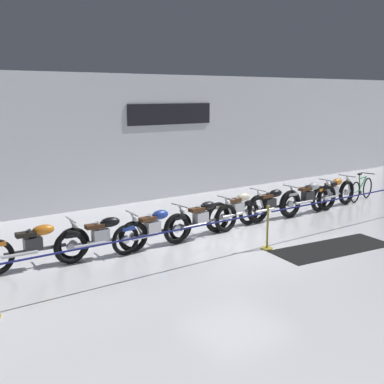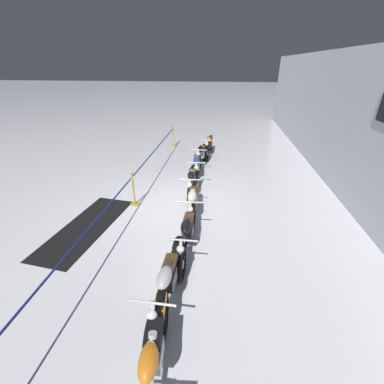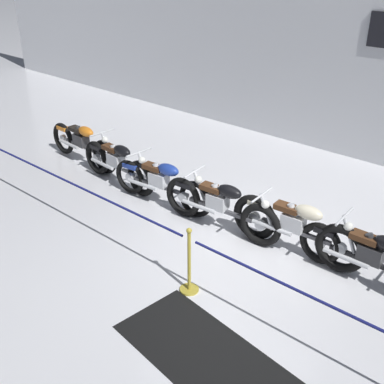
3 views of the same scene
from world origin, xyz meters
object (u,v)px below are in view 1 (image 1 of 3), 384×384
motorcycle_silver_6 (309,198)px  stanchion_far_left (216,228)px  motorcycle_black_3 (203,219)px  motorcycle_black_5 (271,205)px  stanchion_mid_left (267,234)px  bicycle (361,189)px  motorcycle_black_1 (103,237)px  motorcycle_orange_7 (334,193)px  motorcycle_blue_2 (155,228)px  motorcycle_orange_0 (36,246)px  motorcycle_cream_4 (239,210)px  floor_banner (332,248)px

motorcycle_silver_6 → stanchion_far_left: (-4.93, -1.72, 0.27)m
motorcycle_black_3 → motorcycle_black_5: motorcycle_black_3 is taller
motorcycle_black_3 → stanchion_mid_left: stanchion_mid_left is taller
stanchion_far_left → motorcycle_silver_6: bearing=19.3°
motorcycle_black_5 → bicycle: size_ratio=1.38×
motorcycle_black_1 → motorcycle_orange_7: size_ratio=0.95×
motorcycle_black_5 → stanchion_mid_left: (-1.92, -1.84, -0.10)m
motorcycle_blue_2 → motorcycle_black_1: bearing=177.8°
motorcycle_orange_0 → motorcycle_black_5: motorcycle_orange_0 is taller
motorcycle_black_3 → stanchion_mid_left: 1.75m
motorcycle_silver_6 → stanchion_far_left: stanchion_far_left is taller
motorcycle_orange_0 → motorcycle_black_3: (4.10, -0.26, -0.00)m
motorcycle_cream_4 → motorcycle_orange_7: (3.97, -0.00, 0.00)m
motorcycle_orange_7 → stanchion_mid_left: (-4.63, -1.80, -0.13)m
motorcycle_orange_0 → bicycle: (11.10, 0.09, -0.09)m
motorcycle_black_5 → floor_banner: size_ratio=0.78×
motorcycle_black_3 → motorcycle_orange_7: bearing=2.1°
motorcycle_blue_2 → motorcycle_black_5: size_ratio=0.97×
motorcycle_black_5 → motorcycle_silver_6: 1.48m
motorcycle_orange_7 → motorcycle_silver_6: bearing=-176.6°
motorcycle_orange_7 → bicycle: size_ratio=1.36×
motorcycle_black_3 → stanchion_far_left: bearing=-117.8°
motorcycle_orange_0 → motorcycle_orange_7: (9.43, -0.07, 0.01)m
motorcycle_blue_2 → motorcycle_orange_7: 6.73m
motorcycle_black_1 → motorcycle_blue_2: (1.29, -0.05, 0.01)m
motorcycle_black_3 → motorcycle_silver_6: (4.09, 0.12, 0.01)m
motorcycle_blue_2 → floor_banner: motorcycle_blue_2 is taller
motorcycle_black_1 → motorcycle_cream_4: size_ratio=0.95×
bicycle → stanchion_far_left: size_ratio=0.14×
motorcycle_black_3 → motorcycle_cream_4: (1.36, 0.19, 0.01)m
motorcycle_black_1 → floor_banner: motorcycle_black_1 is taller
motorcycle_black_5 → stanchion_far_left: (-3.46, -1.84, 0.29)m
motorcycle_black_3 → motorcycle_black_5: size_ratio=1.01×
motorcycle_silver_6 → stanchion_mid_left: (-3.40, -1.72, -0.13)m
motorcycle_black_1 → motorcycle_orange_0: bearing=171.4°
motorcycle_blue_2 → motorcycle_cream_4: bearing=4.0°
floor_banner → motorcycle_black_3: bearing=135.9°
motorcycle_orange_0 → motorcycle_black_3: size_ratio=0.99×
motorcycle_black_5 → stanchion_mid_left: 2.66m
bicycle → stanchion_far_left: stanchion_far_left is taller
motorcycle_black_5 → motorcycle_silver_6: bearing=-4.5°
motorcycle_silver_6 → stanchion_mid_left: size_ratio=2.26×
stanchion_far_left → motorcycle_orange_0: bearing=150.1°
motorcycle_blue_2 → motorcycle_cream_4: size_ratio=0.99×
motorcycle_orange_7 → stanchion_mid_left: 4.97m
motorcycle_black_3 → stanchion_far_left: (-0.85, -1.61, 0.28)m
bicycle → stanchion_mid_left: (-6.30, -1.96, -0.03)m
motorcycle_blue_2 → motorcycle_silver_6: bearing=1.2°
motorcycle_orange_0 → bicycle: size_ratio=1.37×
motorcycle_black_1 → motorcycle_orange_7: motorcycle_orange_7 is taller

